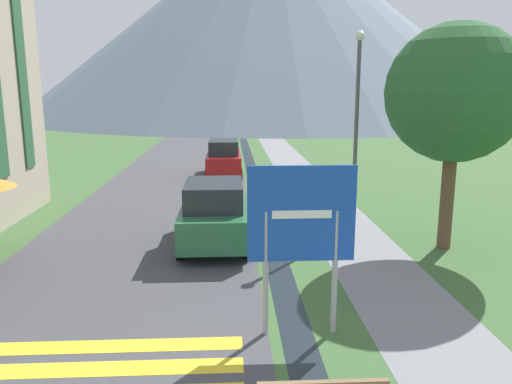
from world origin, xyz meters
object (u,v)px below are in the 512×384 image
(parked_car_near, at_px, (215,214))
(tree_by_path, at_px, (455,94))
(road_sign, at_px, (301,227))
(streetlamp, at_px, (357,117))
(parked_car_far, at_px, (224,158))

(parked_car_near, height_order, tree_by_path, tree_by_path)
(road_sign, xyz_separation_m, parked_car_near, (-1.65, 5.20, -1.06))
(road_sign, bearing_deg, parked_car_near, 107.66)
(road_sign, distance_m, streetlamp, 7.21)
(road_sign, distance_m, parked_car_near, 5.55)
(road_sign, bearing_deg, parked_car_far, 95.29)
(parked_car_near, distance_m, streetlamp, 5.12)
(tree_by_path, bearing_deg, streetlamp, 137.26)
(road_sign, bearing_deg, streetlamp, 68.69)
(parked_car_far, bearing_deg, tree_by_path, -62.22)
(parked_car_near, relative_size, parked_car_far, 0.94)
(road_sign, relative_size, tree_by_path, 0.51)
(parked_car_near, relative_size, tree_by_path, 0.64)
(parked_car_near, bearing_deg, road_sign, -72.34)
(parked_car_far, bearing_deg, road_sign, -84.71)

